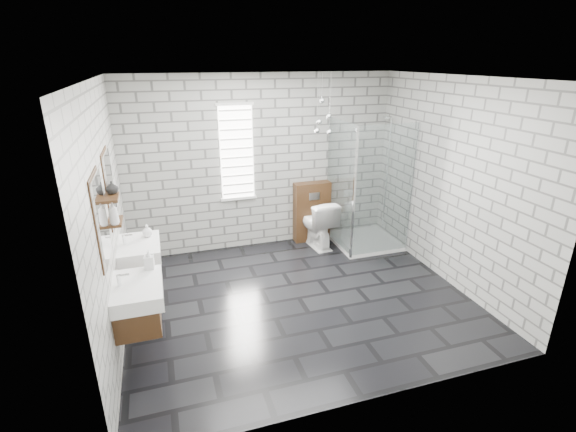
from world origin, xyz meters
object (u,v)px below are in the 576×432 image
cistern_panel (312,212)px  shower_enclosure (364,217)px  vanity_left (134,293)px  toilet (317,223)px  vanity_right (136,250)px

cistern_panel → shower_enclosure: (0.70, -0.52, 0.00)m
vanity_left → toilet: (2.71, 2.02, -0.36)m
vanity_right → shower_enclosure: size_ratio=0.77×
vanity_right → toilet: vanity_right is taller
vanity_right → cistern_panel: vanity_right is taller
shower_enclosure → toilet: shower_enclosure is taller
vanity_left → shower_enclosure: (3.41, 1.75, -0.25)m
vanity_left → cistern_panel: bearing=39.9°
cistern_panel → toilet: bearing=-90.0°
vanity_right → toilet: 2.92m
shower_enclosure → toilet: 0.76m
cistern_panel → vanity_right: bearing=-154.9°
vanity_right → cistern_panel: (2.71, 1.27, -0.26)m
cistern_panel → shower_enclosure: shower_enclosure is taller
vanity_right → toilet: size_ratio=1.98×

